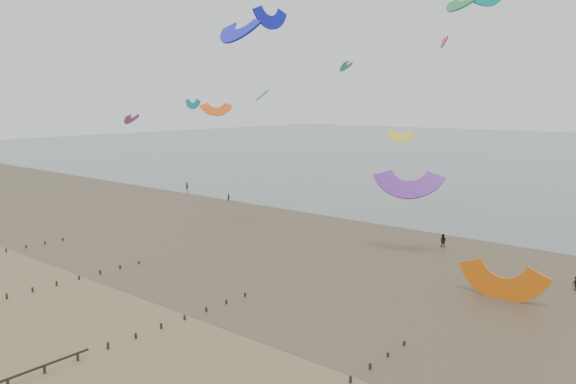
% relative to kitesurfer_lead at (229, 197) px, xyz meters
% --- Properties ---
extents(ground, '(500.00, 500.00, 0.00)m').
position_rel_kitesurfer_lead_xyz_m(ground, '(36.78, -49.47, -0.76)').
color(ground, brown).
rests_on(ground, ground).
extents(sea_and_shore, '(500.00, 665.00, 0.03)m').
position_rel_kitesurfer_lead_xyz_m(sea_and_shore, '(32.70, -15.07, -0.75)').
color(sea_and_shore, '#475654').
rests_on(sea_and_shore, ground).
extents(kitesurfer_lead, '(0.60, 0.44, 1.52)m').
position_rel_kitesurfer_lead_xyz_m(kitesurfer_lead, '(0.00, 0.00, 0.00)').
color(kitesurfer_lead, black).
rests_on(kitesurfer_lead, ground).
extents(grounded_kite, '(7.63, 5.98, 4.17)m').
position_rel_kitesurfer_lead_xyz_m(grounded_kite, '(61.03, -21.38, -0.76)').
color(grounded_kite, orange).
rests_on(grounded_kite, ground).
extents(kites_airborne, '(234.53, 124.36, 38.06)m').
position_rel_kitesurfer_lead_xyz_m(kites_airborne, '(26.35, 38.10, 20.33)').
color(kites_airborne, '#CF3A95').
rests_on(kites_airborne, ground).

